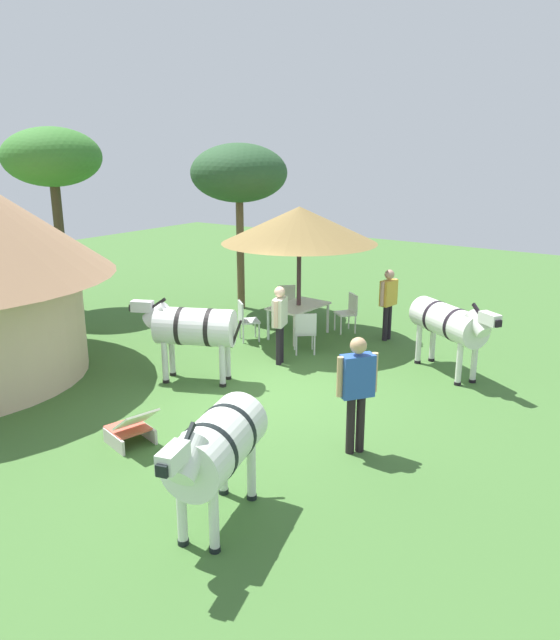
# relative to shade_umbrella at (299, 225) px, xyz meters

# --- Properties ---
(ground_plane) EXTENTS (36.00, 36.00, 0.00)m
(ground_plane) POSITION_rel_shade_umbrella_xyz_m (-3.08, -1.34, -2.55)
(ground_plane) COLOR #406A30
(shade_umbrella) EXTENTS (3.45, 3.45, 2.95)m
(shade_umbrella) POSITION_rel_shade_umbrella_xyz_m (0.00, 0.00, 0.00)
(shade_umbrella) COLOR #432B30
(shade_umbrella) RESTS_ON ground_plane
(patio_dining_table) EXTENTS (1.46, 0.95, 0.74)m
(patio_dining_table) POSITION_rel_shade_umbrella_xyz_m (-0.00, -0.00, -1.90)
(patio_dining_table) COLOR silver
(patio_dining_table) RESTS_ON ground_plane
(patio_chair_east_end) EXTENTS (0.60, 0.61, 0.90)m
(patio_chair_east_end) POSITION_rel_shade_umbrella_xyz_m (-0.95, 0.80, -2.03)
(patio_chair_east_end) COLOR silver
(patio_chair_east_end) RESTS_ON ground_plane
(patio_chair_near_lawn) EXTENTS (0.60, 0.61, 0.90)m
(patio_chair_near_lawn) POSITION_rel_shade_umbrella_xyz_m (-0.96, -0.78, -2.03)
(patio_chair_near_lawn) COLOR silver
(patio_chair_near_lawn) RESTS_ON ground_plane
(patio_chair_near_hut) EXTENTS (0.60, 0.61, 0.90)m
(patio_chair_near_hut) POSITION_rel_shade_umbrella_xyz_m (0.97, -0.77, -2.03)
(patio_chair_near_hut) COLOR white
(patio_chair_near_hut) RESTS_ON ground_plane
(patio_chair_west_end) EXTENTS (0.61, 0.61, 0.90)m
(patio_chair_west_end) POSITION_rel_shade_umbrella_xyz_m (0.86, 0.89, -2.03)
(patio_chair_west_end) COLOR silver
(patio_chair_west_end) RESTS_ON ground_plane
(guest_beside_umbrella) EXTENTS (0.55, 0.31, 1.58)m
(guest_beside_umbrella) POSITION_rel_shade_umbrella_xyz_m (-1.74, -0.68, -1.60)
(guest_beside_umbrella) COLOR black
(guest_beside_umbrella) RESTS_ON ground_plane
(guest_behind_table) EXTENTS (0.57, 0.27, 1.61)m
(guest_behind_table) POSITION_rel_shade_umbrella_xyz_m (0.92, -1.78, -1.59)
(guest_behind_table) COLOR black
(guest_behind_table) RESTS_ON ground_plane
(standing_watcher) EXTENTS (0.51, 0.45, 1.72)m
(standing_watcher) POSITION_rel_shade_umbrella_xyz_m (-4.15, -3.65, -1.52)
(standing_watcher) COLOR black
(standing_watcher) RESTS_ON ground_plane
(striped_lounge_chair) EXTENTS (0.71, 0.91, 0.64)m
(striped_lounge_chair) POSITION_rel_shade_umbrella_xyz_m (-5.81, -0.87, -2.30)
(striped_lounge_chair) COLOR #CF5842
(striped_lounge_chair) RESTS_ON ground_plane
(zebra_nearest_camera) EXTENTS (1.22, 1.96, 1.57)m
(zebra_nearest_camera) POSITION_rel_shade_umbrella_xyz_m (-3.41, 0.10, -1.52)
(zebra_nearest_camera) COLOR silver
(zebra_nearest_camera) RESTS_ON ground_plane
(zebra_by_umbrella) EXTENTS (2.05, 1.05, 1.51)m
(zebra_by_umbrella) POSITION_rel_shade_umbrella_xyz_m (-6.57, -3.15, -1.58)
(zebra_by_umbrella) COLOR silver
(zebra_by_umbrella) RESTS_ON ground_plane
(zebra_toward_hut) EXTENTS (1.49, 2.02, 1.55)m
(zebra_toward_hut) POSITION_rel_shade_umbrella_xyz_m (-0.38, -3.63, -1.54)
(zebra_toward_hut) COLOR silver
(zebra_toward_hut) RESTS_ON ground_plane
(acacia_tree_right_background) EXTENTS (2.48, 2.48, 4.30)m
(acacia_tree_right_background) POSITION_rel_shade_umbrella_xyz_m (1.28, 2.68, 0.98)
(acacia_tree_right_background) COLOR brown
(acacia_tree_right_background) RESTS_ON ground_plane
(acacia_tree_behind_hut) EXTENTS (2.47, 2.47, 4.69)m
(acacia_tree_behind_hut) POSITION_rel_shade_umbrella_xyz_m (-1.43, 6.54, 1.34)
(acacia_tree_behind_hut) COLOR #403725
(acacia_tree_behind_hut) RESTS_ON ground_plane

